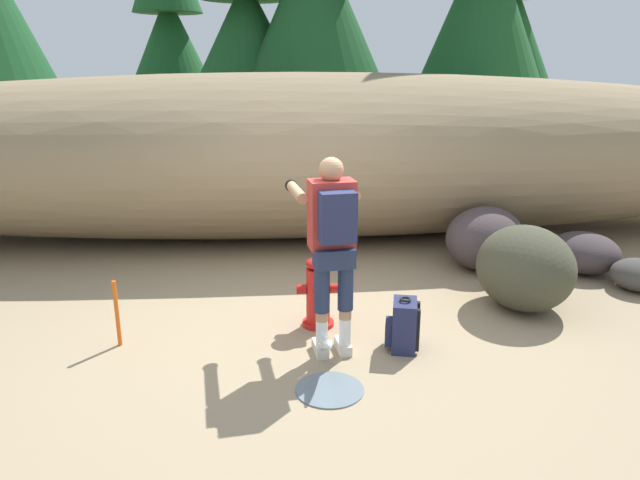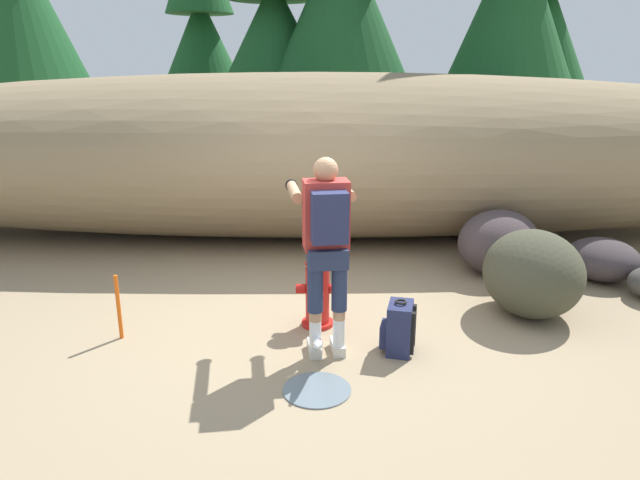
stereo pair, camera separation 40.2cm
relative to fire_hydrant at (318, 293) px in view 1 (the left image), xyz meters
name	(u,v)px [view 1 (the left image)]	position (x,y,z in m)	size (l,w,h in m)	color
ground_plane	(314,332)	(-0.05, -0.10, -0.35)	(56.00, 56.00, 0.04)	#998466
dirt_embankment	(298,155)	(-0.05, 3.21, 0.81)	(17.70, 3.20, 2.27)	#897556
fire_hydrant	(318,293)	(0.00, 0.00, 0.00)	(0.40, 0.35, 0.72)	red
hydrant_water_jet	(325,353)	(0.00, -0.77, -0.22)	(0.52, 1.28, 0.54)	silver
utility_worker	(332,233)	(0.07, -0.52, 0.73)	(0.61, 1.02, 1.67)	beige
spare_backpack	(403,326)	(0.70, -0.53, -0.11)	(0.33, 0.34, 0.47)	#23284C
boulder_large	(485,238)	(2.12, 1.47, 0.05)	(1.05, 0.89, 0.75)	#42373A
boulder_mid	(525,268)	(2.09, 0.27, 0.10)	(1.07, 0.94, 0.85)	#404130
boulder_small	(584,252)	(3.25, 1.25, -0.09)	(0.83, 0.80, 0.47)	#3B3336
boulder_outlier	(639,275)	(3.55, 0.63, -0.15)	(0.57, 0.55, 0.35)	#413F3D
pine_tree_left	(169,31)	(-2.51, 8.06, 2.73)	(2.22, 2.22, 5.42)	#47331E
pine_tree_center	(246,20)	(-0.84, 6.63, 2.84)	(2.62, 2.62, 5.61)	#47331E
pine_tree_ridge_end	(510,16)	(4.52, 7.37, 3.00)	(2.12, 2.12, 5.71)	#47331E
survey_stake	(117,314)	(-1.77, -0.27, -0.03)	(0.04, 0.04, 0.60)	#E55914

